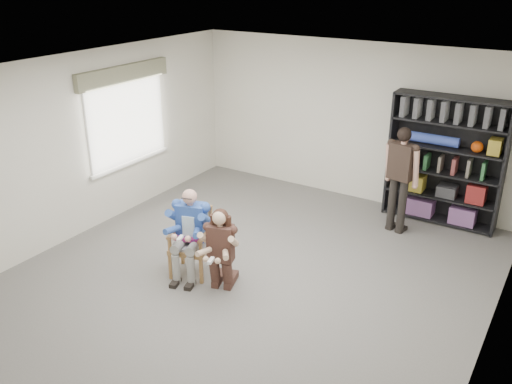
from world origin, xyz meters
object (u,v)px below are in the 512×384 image
Objects in this scene: armchair at (191,242)px; kneeling_woman at (220,251)px; bookshelf at (445,161)px; seated_man at (190,233)px; standing_man at (400,181)px.

kneeling_woman is at bearing -28.41° from armchair.
kneeling_woman is 4.09m from bookshelf.
seated_man is 0.59m from kneeling_woman.
armchair is at bearing 151.59° from kneeling_woman.
standing_man is (1.38, 2.87, 0.29)m from kneeling_woman.
bookshelf reaches higher than seated_man.
seated_man is 4.28m from bookshelf.
kneeling_woman is at bearing -103.73° from standing_man.
armchair is 0.46× the size of bookshelf.
bookshelf reaches higher than kneeling_woman.
armchair is at bearing -113.52° from standing_man.
kneeling_woman is 3.20m from standing_man.
bookshelf is (1.86, 3.61, 0.48)m from kneeling_woman.
seated_man is 0.73× the size of standing_man.
kneeling_woman reaches higher than armchair.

